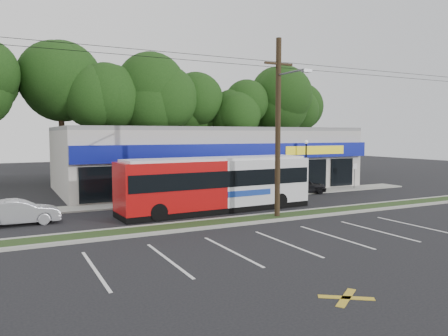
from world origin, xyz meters
name	(u,v)px	position (x,y,z in m)	size (l,w,h in m)	color
ground	(239,226)	(0.00, 0.00, 0.00)	(120.00, 120.00, 0.00)	black
grass_strip	(230,222)	(0.00, 1.00, 0.06)	(40.00, 1.60, 0.12)	#243B18
curb_south	(238,224)	(0.00, 0.15, 0.07)	(40.00, 0.25, 0.14)	#9E9E93
curb_north	(223,219)	(0.00, 1.85, 0.07)	(40.00, 0.25, 0.14)	#9E9E93
sidewalk	(239,197)	(5.00, 9.00, 0.05)	(32.00, 2.20, 0.10)	#9E9E93
strip_mall	(207,157)	(5.50, 15.91, 2.65)	(25.00, 12.55, 5.30)	#B9B7AC
utility_pole	(276,122)	(2.83, 0.93, 5.41)	(50.00, 2.77, 10.00)	black
lamp_post	(306,160)	(11.00, 8.80, 2.67)	(0.30, 0.30, 4.25)	black
sign_post	(355,171)	(16.00, 8.57, 1.56)	(0.45, 0.10, 2.23)	#59595E
tree_line	(154,100)	(4.00, 26.00, 8.42)	(46.76, 6.76, 11.83)	black
metrobus	(217,183)	(0.96, 4.50, 1.75)	(12.42, 3.20, 3.31)	#AE0D0D
car_dark	(301,185)	(10.34, 8.50, 0.68)	(1.60, 3.97, 1.35)	black
car_silver	(19,212)	(-10.08, 5.56, 0.67)	(1.41, 4.04, 1.33)	#A5A6AC
pedestrian_a	(211,189)	(2.00, 7.67, 0.95)	(0.69, 0.45, 1.90)	white
pedestrian_b	(287,184)	(8.61, 8.01, 0.91)	(0.88, 0.69, 1.81)	beige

